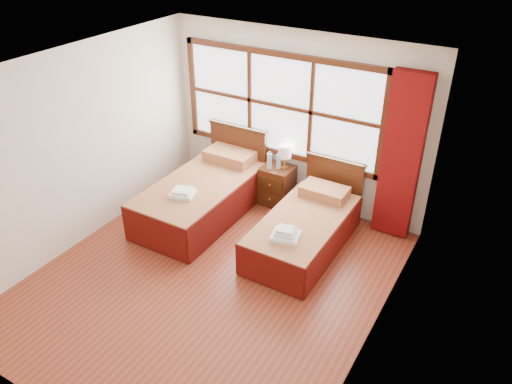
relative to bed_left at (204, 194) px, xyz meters
The scene contains 15 objects.
floor 1.55m from the bed_left, 52.09° to the right, with size 4.50×4.50×0.00m, color brown.
ceiling 2.73m from the bed_left, 52.09° to the right, with size 4.50×4.50×0.00m, color white.
wall_back 1.71m from the bed_left, 48.53° to the left, with size 4.00×4.00×0.00m, color silver.
wall_left 1.88m from the bed_left, 131.77° to the right, with size 4.50×4.50×0.00m, color silver.
wall_right 3.31m from the bed_left, 22.20° to the right, with size 4.50×4.50×0.00m, color silver.
window 1.70m from the bed_left, 56.14° to the left, with size 3.16×0.06×1.56m.
curtain 2.82m from the bed_left, 19.85° to the left, with size 0.50×0.16×2.30m, color maroon.
bed_left is the anchor object (origin of this frame).
bed_right 1.64m from the bed_left, ahead, with size 0.95×1.97×0.92m.
nightstand 1.12m from the bed_left, 45.72° to the left, with size 0.46×0.45×0.61m.
towels_left 0.58m from the bed_left, 88.72° to the right, with size 0.39×0.37×0.10m.
towels_right 1.74m from the bed_left, 19.08° to the right, with size 0.39×0.36×0.14m.
lamp 1.34m from the bed_left, 44.30° to the left, with size 0.19×0.19×0.36m.
bottle_near 1.08m from the bed_left, 46.21° to the left, with size 0.07×0.07×0.27m.
bottle_far 1.20m from the bed_left, 44.70° to the left, with size 0.07×0.07×0.25m.
Camera 1 is at (2.91, -3.84, 4.08)m, focal length 35.00 mm.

